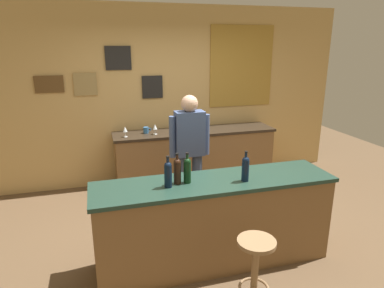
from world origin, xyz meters
name	(u,v)px	position (x,y,z in m)	size (l,w,h in m)	color
ground_plane	(202,240)	(0.00, 0.00, 0.00)	(10.00, 10.00, 0.00)	brown
back_wall	(166,95)	(0.03, 2.03, 1.42)	(6.00, 0.09, 2.80)	tan
bar_counter	(214,222)	(0.00, -0.40, 0.46)	(2.42, 0.60, 0.92)	brown
side_counter	(195,157)	(0.40, 1.65, 0.45)	(2.56, 0.56, 0.90)	brown
bartender	(190,149)	(0.02, 0.61, 0.94)	(0.52, 0.21, 1.62)	#384766
bar_stool	(255,264)	(0.10, -1.14, 0.46)	(0.32, 0.32, 0.68)	olive
wine_bottle_a	(168,173)	(-0.48, -0.43, 1.06)	(0.07, 0.07, 0.31)	black
wine_bottle_b	(177,170)	(-0.38, -0.37, 1.06)	(0.07, 0.07, 0.31)	black
wine_bottle_c	(187,169)	(-0.28, -0.38, 1.06)	(0.07, 0.07, 0.31)	black
wine_bottle_d	(245,168)	(0.28, -0.49, 1.06)	(0.07, 0.07, 0.31)	black
wine_glass_a	(125,130)	(-0.69, 1.56, 1.01)	(0.07, 0.07, 0.16)	silver
wine_glass_b	(155,127)	(-0.25, 1.58, 1.01)	(0.07, 0.07, 0.16)	silver
coffee_mug	(146,130)	(-0.37, 1.69, 0.95)	(0.12, 0.08, 0.09)	#336699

